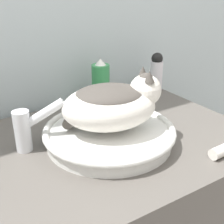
% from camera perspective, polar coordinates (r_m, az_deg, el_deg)
% --- Properties ---
extents(wall_back, '(8.00, 0.05, 2.40)m').
position_cam_1_polar(wall_back, '(1.10, -13.88, 19.24)').
color(wall_back, silver).
rests_on(wall_back, ground_plane).
extents(sink_basin, '(0.37, 0.37, 0.05)m').
position_cam_1_polar(sink_basin, '(0.88, -0.51, -4.01)').
color(sink_basin, silver).
rests_on(sink_basin, vanity_counter).
extents(cat, '(0.30, 0.31, 0.16)m').
position_cam_1_polar(cat, '(0.84, 0.05, 1.64)').
color(cat, silver).
rests_on(cat, sink_basin).
extents(faucet, '(0.14, 0.08, 0.14)m').
position_cam_1_polar(faucet, '(0.85, -15.20, -2.64)').
color(faucet, silver).
rests_on(faucet, vanity_counter).
extents(deodorant_stick, '(0.05, 0.05, 0.16)m').
position_cam_1_polar(deodorant_stick, '(1.25, 8.10, 7.10)').
color(deodorant_stick, silver).
rests_on(deodorant_stick, vanity_counter).
extents(spray_bottle_trigger, '(0.06, 0.06, 0.17)m').
position_cam_1_polar(spray_bottle_trigger, '(1.11, -2.08, 5.09)').
color(spray_bottle_trigger, '#338C4C').
rests_on(spray_bottle_trigger, vanity_counter).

